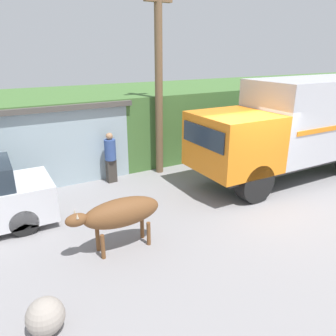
{
  "coord_description": "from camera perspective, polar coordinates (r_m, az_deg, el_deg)",
  "views": [
    {
      "loc": [
        -6.42,
        -6.15,
        4.14
      ],
      "look_at": [
        -2.73,
        0.44,
        1.41
      ],
      "focal_mm": 35.0,
      "sensor_mm": 36.0,
      "label": 1
    }
  ],
  "objects": [
    {
      "name": "brown_cow",
      "position": [
        7.12,
        -8.32,
        -7.81
      ],
      "size": [
        2.06,
        0.62,
        1.18
      ],
      "rotation": [
        0.0,
        0.0,
        0.23
      ],
      "color": "brown",
      "rests_on": "ground_plane"
    },
    {
      "name": "utility_pole",
      "position": [
        11.09,
        -1.62,
        15.34
      ],
      "size": [
        0.9,
        0.26,
        6.31
      ],
      "color": "brown",
      "rests_on": "ground_plane"
    },
    {
      "name": "building_backdrop",
      "position": [
        11.69,
        -22.81,
        4.31
      ],
      "size": [
        6.15,
        2.7,
        2.59
      ],
      "color": "#99ADB7",
      "rests_on": "ground_plane"
    },
    {
      "name": "roadside_rock",
      "position": [
        5.82,
        -20.57,
        -23.02
      ],
      "size": [
        0.59,
        0.59,
        0.59
      ],
      "color": "gray",
      "rests_on": "ground_plane"
    },
    {
      "name": "ground_plane",
      "position": [
        9.81,
        15.42,
        -5.84
      ],
      "size": [
        60.0,
        60.0,
        0.0
      ],
      "primitive_type": "plane",
      "color": "gray"
    },
    {
      "name": "pedestrian_on_hill",
      "position": [
        10.76,
        -9.98,
        2.13
      ],
      "size": [
        0.39,
        0.39,
        1.67
      ],
      "rotation": [
        0.0,
        0.0,
        3.21
      ],
      "color": "#38332D",
      "rests_on": "ground_plane"
    },
    {
      "name": "cargo_truck",
      "position": [
        11.83,
        22.01,
        7.06
      ],
      "size": [
        7.34,
        2.27,
        3.26
      ],
      "rotation": [
        0.0,
        0.0,
        0.02
      ],
      "color": "#2D2D2D",
      "rests_on": "ground_plane"
    },
    {
      "name": "hillside_embankment",
      "position": [
        14.46,
        -2.34,
        8.62
      ],
      "size": [
        32.0,
        5.09,
        2.63
      ],
      "color": "#426B33",
      "rests_on": "ground_plane"
    }
  ]
}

